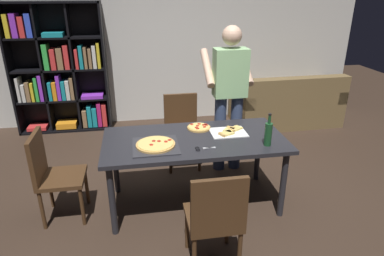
# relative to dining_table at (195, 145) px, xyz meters

# --- Properties ---
(ground_plane) EXTENTS (12.00, 12.00, 0.00)m
(ground_plane) POSITION_rel_dining_table_xyz_m (0.00, 0.00, -0.68)
(ground_plane) COLOR #38281E
(back_wall) EXTENTS (6.40, 0.10, 2.80)m
(back_wall) POSITION_rel_dining_table_xyz_m (0.00, 2.60, 0.72)
(back_wall) COLOR silver
(back_wall) RESTS_ON ground_plane
(dining_table) EXTENTS (1.79, 0.87, 0.75)m
(dining_table) POSITION_rel_dining_table_xyz_m (0.00, 0.00, 0.00)
(dining_table) COLOR #232328
(dining_table) RESTS_ON ground_plane
(chair_near_camera) EXTENTS (0.42, 0.42, 0.90)m
(chair_near_camera) POSITION_rel_dining_table_xyz_m (-0.00, -0.92, -0.17)
(chair_near_camera) COLOR #472D19
(chair_near_camera) RESTS_ON ground_plane
(chair_far_side) EXTENTS (0.42, 0.42, 0.90)m
(chair_far_side) POSITION_rel_dining_table_xyz_m (0.00, 0.92, -0.17)
(chair_far_side) COLOR #472D19
(chair_far_side) RESTS_ON ground_plane
(chair_left_end) EXTENTS (0.42, 0.42, 0.90)m
(chair_left_end) POSITION_rel_dining_table_xyz_m (-1.38, 0.00, -0.17)
(chair_left_end) COLOR #472D19
(chair_left_end) RESTS_ON ground_plane
(couch) EXTENTS (1.72, 0.89, 0.85)m
(couch) POSITION_rel_dining_table_xyz_m (1.90, 1.99, -0.37)
(couch) COLOR brown
(couch) RESTS_ON ground_plane
(bookshelf) EXTENTS (1.40, 0.35, 1.95)m
(bookshelf) POSITION_rel_dining_table_xyz_m (-1.66, 2.38, 0.25)
(bookshelf) COLOR black
(bookshelf) RESTS_ON ground_plane
(person_serving_pizza) EXTENTS (0.55, 0.54, 1.75)m
(person_serving_pizza) POSITION_rel_dining_table_xyz_m (0.54, 0.70, 0.32)
(person_serving_pizza) COLOR #38476B
(person_serving_pizza) RESTS_ON ground_plane
(pepperoni_pizza_on_tray) EXTENTS (0.43, 0.43, 0.04)m
(pepperoni_pizza_on_tray) POSITION_rel_dining_table_xyz_m (-0.39, -0.12, 0.09)
(pepperoni_pizza_on_tray) COLOR #2D2D33
(pepperoni_pizza_on_tray) RESTS_ON dining_table
(pizza_slices_on_towel) EXTENTS (0.36, 0.28, 0.03)m
(pizza_slices_on_towel) POSITION_rel_dining_table_xyz_m (0.37, 0.08, 0.08)
(pizza_slices_on_towel) COLOR white
(pizza_slices_on_towel) RESTS_ON dining_table
(wine_bottle) EXTENTS (0.07, 0.07, 0.32)m
(wine_bottle) POSITION_rel_dining_table_xyz_m (0.65, -0.26, 0.19)
(wine_bottle) COLOR #194723
(wine_bottle) RESTS_ON dining_table
(kitchen_scissors) EXTENTS (0.19, 0.08, 0.01)m
(kitchen_scissors) POSITION_rel_dining_table_xyz_m (0.02, -0.24, 0.08)
(kitchen_scissors) COLOR silver
(kitchen_scissors) RESTS_ON dining_table
(second_pizza_plain) EXTENTS (0.25, 0.25, 0.03)m
(second_pizza_plain) POSITION_rel_dining_table_xyz_m (0.09, 0.24, 0.08)
(second_pizza_plain) COLOR tan
(second_pizza_plain) RESTS_ON dining_table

